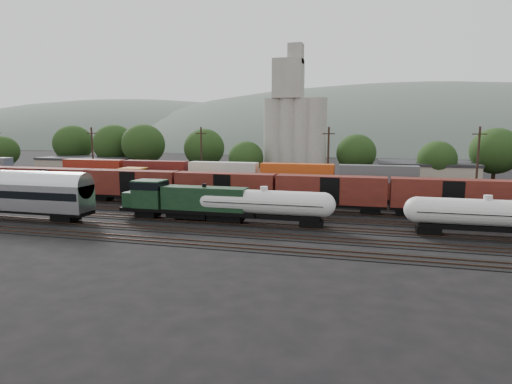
% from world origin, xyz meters
% --- Properties ---
extents(ground, '(600.00, 600.00, 0.00)m').
position_xyz_m(ground, '(0.00, 0.00, 0.00)').
color(ground, black).
extents(tracks, '(180.00, 33.20, 0.20)m').
position_xyz_m(tracks, '(0.00, 0.00, 0.05)').
color(tracks, black).
rests_on(tracks, ground).
extents(green_locomotive, '(17.96, 3.17, 4.75)m').
position_xyz_m(green_locomotive, '(-3.69, -5.00, 2.70)').
color(green_locomotive, black).
rests_on(green_locomotive, ground).
extents(tank_car_a, '(17.03, 3.05, 4.46)m').
position_xyz_m(tank_car_a, '(7.13, -5.00, 2.65)').
color(tank_car_a, silver).
rests_on(tank_car_a, ground).
extents(tank_car_b, '(16.69, 2.99, 4.37)m').
position_xyz_m(tank_car_b, '(31.37, -5.00, 2.60)').
color(tank_car_b, silver).
rests_on(tank_car_b, ground).
extents(orange_locomotive, '(19.26, 3.21, 4.81)m').
position_xyz_m(orange_locomotive, '(-14.68, 10.00, 2.73)').
color(orange_locomotive, black).
rests_on(orange_locomotive, ground).
extents(boxcar_string, '(138.20, 2.90, 4.20)m').
position_xyz_m(boxcar_string, '(-1.29, 5.00, 3.12)').
color(boxcar_string, black).
rests_on(boxcar_string, ground).
extents(container_wall, '(160.00, 2.60, 5.80)m').
position_xyz_m(container_wall, '(-13.08, 15.00, 2.73)').
color(container_wall, black).
rests_on(container_wall, ground).
extents(grain_silo, '(13.40, 5.00, 29.00)m').
position_xyz_m(grain_silo, '(3.28, 36.00, 11.26)').
color(grain_silo, '#9F9C91').
rests_on(grain_silo, ground).
extents(industrial_sheds, '(119.38, 17.26, 5.10)m').
position_xyz_m(industrial_sheds, '(6.63, 35.25, 2.56)').
color(industrial_sheds, '#9E937F').
rests_on(industrial_sheds, ground).
extents(tree_band, '(162.23, 19.21, 12.87)m').
position_xyz_m(tree_band, '(-6.49, 37.27, 7.19)').
color(tree_band, black).
rests_on(tree_band, ground).
extents(utility_poles, '(122.20, 0.36, 12.00)m').
position_xyz_m(utility_poles, '(0.00, 22.00, 6.21)').
color(utility_poles, black).
rests_on(utility_poles, ground).
extents(distant_hills, '(860.00, 286.00, 130.00)m').
position_xyz_m(distant_hills, '(23.92, 260.00, -20.56)').
color(distant_hills, '#59665B').
rests_on(distant_hills, ground).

